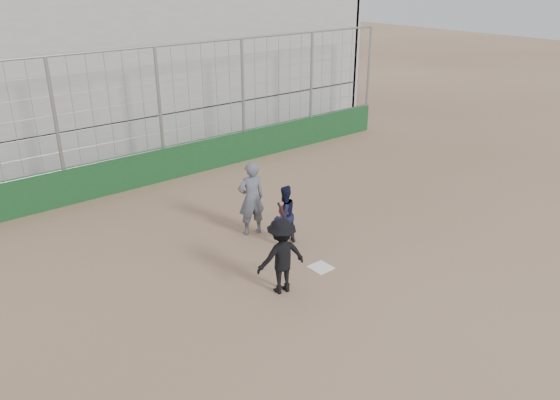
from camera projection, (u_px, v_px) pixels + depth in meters
ground at (320, 268)px, 11.88m from camera, size 90.00×90.00×0.00m
home_plate at (321, 267)px, 11.88m from camera, size 0.44×0.44×0.02m
backstop at (163, 150)px, 16.51m from camera, size 18.10×0.25×4.04m
bleachers at (92, 63)px, 19.27m from camera, size 20.25×6.70×6.98m
batter_at_plate at (281, 256)px, 10.75m from camera, size 1.12×0.83×1.75m
catcher_crouched at (285, 226)px, 12.67m from camera, size 0.84×0.73×1.03m
umpire at (251, 202)px, 13.13m from camera, size 0.75×0.58×1.66m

